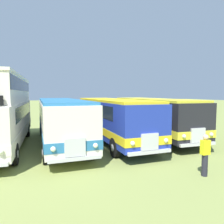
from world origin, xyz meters
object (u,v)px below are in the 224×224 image
at_px(bus_eighth_in_row, 111,117).
at_px(bus_seventh_in_row, 60,118).
at_px(bus_ninth_in_row, 152,114).
at_px(marshal_person, 205,155).
at_px(bus_sixth_in_row, 2,108).

bearing_deg(bus_eighth_in_row, bus_seventh_in_row, 174.01).
height_order(bus_eighth_in_row, bus_ninth_in_row, same).
relative_size(bus_eighth_in_row, bus_ninth_in_row, 1.01).
xyz_separation_m(bus_seventh_in_row, marshal_person, (4.90, -7.81, -0.87)).
xyz_separation_m(bus_sixth_in_row, bus_eighth_in_row, (7.02, -0.45, -0.72)).
bearing_deg(bus_ninth_in_row, bus_sixth_in_row, 179.63).
height_order(bus_sixth_in_row, bus_ninth_in_row, bus_sixth_in_row).
height_order(bus_sixth_in_row, marshal_person, bus_sixth_in_row).
xyz_separation_m(bus_eighth_in_row, marshal_person, (1.38, -7.44, -0.87)).
distance_m(bus_eighth_in_row, marshal_person, 7.62).
bearing_deg(marshal_person, bus_ninth_in_row, 74.73).
bearing_deg(bus_ninth_in_row, marshal_person, -105.27).
bearing_deg(bus_sixth_in_row, marshal_person, -43.19).
distance_m(bus_sixth_in_row, bus_eighth_in_row, 7.07).
distance_m(bus_sixth_in_row, bus_ninth_in_row, 10.56).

